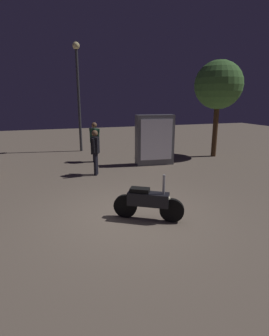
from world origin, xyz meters
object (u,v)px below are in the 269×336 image
at_px(streetlamp_far, 78,85).
at_px(kiosk_billboard, 155,140).
at_px(person_rider_beside, 95,138).
at_px(person_bystander_far, 95,149).
at_px(motorcycle_black_foreground, 148,202).

xyz_separation_m(streetlamp_far, kiosk_billboard, (2.59, -4.03, -2.37)).
relative_size(person_rider_beside, person_bystander_far, 1.06).
bearing_deg(person_rider_beside, person_bystander_far, 49.84).
xyz_separation_m(person_rider_beside, person_bystander_far, (-0.36, -2.10, -0.07)).
relative_size(person_bystander_far, streetlamp_far, 0.30).
bearing_deg(motorcycle_black_foreground, kiosk_billboard, 97.32).
height_order(motorcycle_black_foreground, streetlamp_far, streetlamp_far).
bearing_deg(kiosk_billboard, motorcycle_black_foreground, 71.50).
relative_size(motorcycle_black_foreground, person_bystander_far, 0.88).
relative_size(person_rider_beside, streetlamp_far, 0.32).
distance_m(person_rider_beside, streetlamp_far, 3.65).
bearing_deg(kiosk_billboard, streetlamp_far, -51.56).
distance_m(person_bystander_far, streetlamp_far, 5.44).
relative_size(person_bystander_far, kiosk_billboard, 0.79).
relative_size(motorcycle_black_foreground, streetlamp_far, 0.27).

